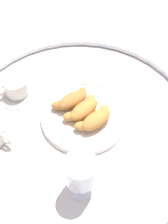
{
  "coord_description": "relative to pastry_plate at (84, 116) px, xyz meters",
  "views": [
    {
      "loc": [
        -0.38,
        -0.29,
        0.67
      ],
      "look_at": [
        0.02,
        -0.01,
        0.03
      ],
      "focal_mm": 43.66,
      "sensor_mm": 36.0,
      "label": 1
    }
  ],
  "objects": [
    {
      "name": "ground_plane",
      "position": [
        -0.02,
        0.01,
        -0.01
      ],
      "size": [
        2.2,
        2.2,
        0.0
      ],
      "primitive_type": "plane",
      "color": "silver"
    },
    {
      "name": "croissant_small",
      "position": [
        0.0,
        0.0,
        0.03
      ],
      "size": [
        0.13,
        0.08,
        0.04
      ],
      "color": "#CC893D",
      "rests_on": "pastry_plate"
    },
    {
      "name": "coffee_cup_near",
      "position": [
        -0.05,
        0.23,
        0.02
      ],
      "size": [
        0.14,
        0.14,
        0.06
      ],
      "color": "silver",
      "rests_on": "ground_plane"
    },
    {
      "name": "croissant_large",
      "position": [
        -0.01,
        -0.05,
        0.03
      ],
      "size": [
        0.13,
        0.09,
        0.04
      ],
      "color": "#CC893D",
      "rests_on": "pastry_plate"
    },
    {
      "name": "pastry_plate",
      "position": [
        0.0,
        0.0,
        0.0
      ],
      "size": [
        0.26,
        0.26,
        0.02
      ],
      "color": "silver",
      "rests_on": "ground_plane"
    },
    {
      "name": "croissant_extra",
      "position": [
        0.01,
        0.05,
        0.03
      ],
      "size": [
        0.13,
        0.09,
        0.04
      ],
      "color": "#BC7A38",
      "rests_on": "pastry_plate"
    },
    {
      "name": "table_chrome_rim",
      "position": [
        -0.02,
        0.01,
        0.0
      ],
      "size": [
        0.74,
        0.74,
        0.02
      ],
      "primitive_type": "torus",
      "color": "silver",
      "rests_on": "ground_plane"
    },
    {
      "name": "juice_glass_left",
      "position": [
        -0.18,
        -0.12,
        0.08
      ],
      "size": [
        0.08,
        0.08,
        0.14
      ],
      "color": "white",
      "rests_on": "ground_plane"
    }
  ]
}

